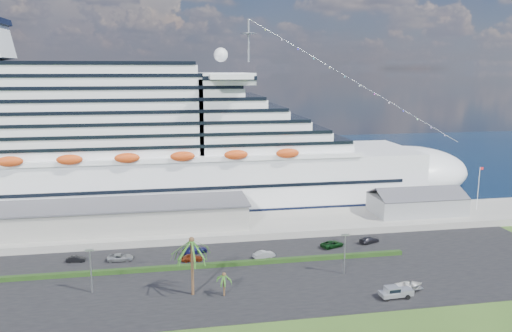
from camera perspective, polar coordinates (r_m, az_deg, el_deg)
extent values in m
plane|color=#2E4E1A|center=(90.93, -0.54, -15.12)|extent=(420.00, 420.00, 0.00)
cube|color=black|center=(100.77, -1.60, -12.37)|extent=(140.00, 38.00, 0.12)
cube|color=gray|center=(127.42, -3.54, -6.89)|extent=(240.00, 20.00, 1.80)
cube|color=#0B1831|center=(214.69, -6.28, 0.23)|extent=(420.00, 160.00, 0.02)
cube|color=silver|center=(148.16, -12.35, -1.72)|extent=(160.00, 30.00, 16.00)
ellipsoid|color=silver|center=(165.21, 16.57, -0.61)|extent=(40.00, 30.00, 16.00)
cube|color=black|center=(149.79, -12.24, -4.26)|extent=(164.00, 30.60, 2.40)
cube|color=silver|center=(146.06, -17.44, 6.43)|extent=(128.00, 26.00, 24.80)
cube|color=silver|center=(145.42, -3.69, 9.97)|extent=(14.00, 38.00, 3.20)
cylinder|color=gray|center=(146.58, -0.86, 14.14)|extent=(0.70, 0.70, 12.00)
ellipsoid|color=#C64012|center=(131.04, -14.52, 0.90)|extent=(90.00, 2.40, 2.60)
ellipsoid|color=#C64012|center=(162.18, -13.70, 2.84)|extent=(90.00, 2.40, 2.60)
cube|color=black|center=(147.99, -12.36, -1.42)|extent=(144.00, 30.40, 0.90)
cube|color=gray|center=(126.10, -14.97, -5.59)|extent=(60.00, 14.00, 6.00)
cube|color=#4C4C54|center=(125.26, -15.04, -4.23)|extent=(61.00, 15.00, 0.40)
cube|color=gray|center=(141.71, 17.88, -4.17)|extent=(24.00, 12.00, 4.80)
cube|color=#4C4C54|center=(138.29, 18.55, -3.04)|extent=(24.00, 6.31, 2.74)
cube|color=#4C4C54|center=(143.42, 17.41, -2.48)|extent=(24.00, 6.31, 2.74)
cylinder|color=silver|center=(150.05, 24.06, -2.36)|extent=(0.16, 0.16, 12.00)
cube|color=red|center=(149.23, 24.39, -0.25)|extent=(1.00, 0.04, 0.70)
cube|color=black|center=(104.42, -6.45, -11.27)|extent=(88.00, 1.10, 0.90)
cylinder|color=gray|center=(96.64, -18.33, -11.40)|extent=(0.24, 0.24, 8.00)
cube|color=gray|center=(95.19, -18.48, -9.12)|extent=(1.60, 0.35, 0.35)
cylinder|color=gray|center=(101.20, 10.09, -9.96)|extent=(0.24, 0.24, 8.00)
cube|color=gray|center=(99.81, 10.17, -7.76)|extent=(1.60, 0.35, 0.35)
cylinder|color=#47301E|center=(91.47, -7.29, -11.45)|extent=(0.54, 0.54, 10.50)
sphere|color=#47301E|center=(89.60, -7.37, -8.34)|extent=(0.98, 0.98, 0.98)
cylinder|color=#47301E|center=(91.72, -3.66, -13.46)|extent=(0.35, 0.35, 4.20)
sphere|color=#47301E|center=(90.87, -3.68, -12.25)|extent=(0.73, 0.73, 0.73)
imported|color=black|center=(113.28, -19.89, -9.96)|extent=(3.97, 1.51, 1.29)
imported|color=gray|center=(111.12, -15.25, -10.04)|extent=(5.42, 2.64, 1.48)
imported|color=#141548|center=(112.17, -6.96, -9.49)|extent=(5.78, 3.87, 1.55)
imported|color=#63220D|center=(107.99, -7.32, -10.34)|extent=(4.55, 1.90, 1.54)
imported|color=#999C9F|center=(108.70, 0.93, -10.09)|extent=(5.07, 3.09, 1.58)
imported|color=black|center=(116.25, 8.71, -8.79)|extent=(6.11, 4.34, 1.55)
imported|color=black|center=(120.61, 12.82, -8.22)|extent=(5.62, 3.88, 1.51)
cylinder|color=black|center=(93.14, 14.81, -14.47)|extent=(0.89, 0.36, 0.87)
cylinder|color=black|center=(94.83, 14.27, -13.96)|extent=(0.89, 0.36, 0.87)
cylinder|color=black|center=(94.71, 16.97, -14.15)|extent=(0.89, 0.36, 0.87)
cylinder|color=black|center=(96.37, 16.40, -13.66)|extent=(0.89, 0.36, 0.87)
cube|color=#AEB0B6|center=(94.65, 15.72, -13.83)|extent=(6.02, 2.57, 0.76)
cube|color=#AEB0B6|center=(95.13, 16.62, -13.47)|extent=(2.75, 2.30, 0.60)
cube|color=#AEB0B6|center=(94.03, 15.32, -13.48)|extent=(2.53, 2.23, 1.03)
cube|color=black|center=(93.98, 15.32, -13.41)|extent=(2.32, 2.27, 0.60)
cube|color=#AEB0B6|center=(93.56, 14.31, -13.92)|extent=(1.12, 2.13, 0.38)
cube|color=gray|center=(97.82, 17.09, -13.22)|extent=(5.12, 2.36, 0.13)
cylinder|color=gray|center=(96.86, 15.87, -13.39)|extent=(2.36, 0.35, 0.09)
cylinder|color=black|center=(97.33, 17.58, -13.53)|extent=(0.71, 0.31, 0.69)
cylinder|color=black|center=(98.89, 17.05, -13.10)|extent=(0.71, 0.31, 0.69)
imported|color=silver|center=(97.57, 17.11, -12.88)|extent=(5.85, 4.47, 1.13)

